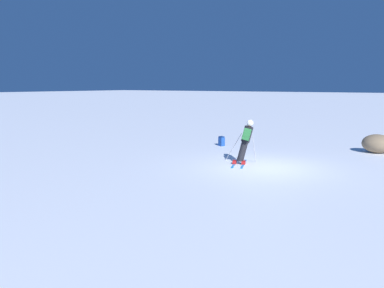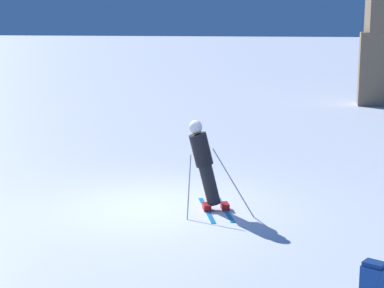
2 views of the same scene
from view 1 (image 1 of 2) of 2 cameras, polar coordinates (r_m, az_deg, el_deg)
name	(u,v)px [view 1 (image 1 of 2)]	position (r m, az deg, el deg)	size (l,w,h in m)	color
ground_plane	(264,167)	(14.64, 10.90, -3.48)	(300.00, 300.00, 0.00)	white
skier	(246,140)	(14.83, 8.17, 0.68)	(1.37, 1.75, 1.81)	#1E7AC6
spare_backpack	(222,141)	(19.35, 4.52, 0.43)	(0.37, 0.33, 0.50)	#194293
exposed_boulder_0	(377,144)	(19.29, 26.38, 0.05)	(1.34, 1.14, 0.87)	#7A664C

